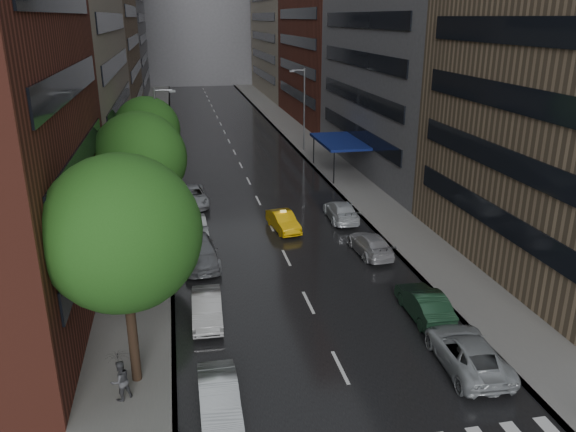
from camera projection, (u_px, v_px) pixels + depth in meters
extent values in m
plane|color=gray|center=(371.00, 430.00, 20.70)|extent=(220.00, 220.00, 0.00)
cube|color=black|center=(231.00, 145.00, 66.87)|extent=(14.00, 140.00, 0.01)
cube|color=gray|center=(153.00, 147.00, 65.17)|extent=(4.00, 140.00, 0.15)
cube|color=gray|center=(304.00, 141.00, 68.53)|extent=(4.00, 140.00, 0.15)
cube|color=#937A5B|center=(102.00, 44.00, 73.32)|extent=(8.00, 28.00, 22.00)
cube|color=slate|center=(401.00, 44.00, 52.73)|extent=(8.00, 28.00, 24.00)
cube|color=gray|center=(283.00, 19.00, 105.62)|extent=(8.00, 32.00, 28.00)
cube|color=slate|center=(196.00, 9.00, 124.31)|extent=(40.00, 14.00, 32.00)
cylinder|color=#382619|center=(132.00, 326.00, 22.55)|extent=(0.40, 0.40, 5.34)
sphere|color=#1E5116|center=(122.00, 233.00, 21.20)|extent=(6.10, 6.10, 6.10)
cylinder|color=#382619|center=(145.00, 216.00, 35.40)|extent=(0.40, 0.40, 5.01)
sphere|color=#1E5116|center=(140.00, 158.00, 34.14)|extent=(5.72, 5.72, 5.72)
cylinder|color=#382619|center=(151.00, 171.00, 46.38)|extent=(0.40, 0.40, 4.65)
sphere|color=#1E5116|center=(147.00, 130.00, 45.21)|extent=(5.32, 5.32, 5.32)
imported|color=yellow|center=(283.00, 221.00, 39.93)|extent=(2.01, 4.22, 1.34)
imported|color=#A8AEB1|center=(219.00, 399.00, 21.30)|extent=(1.50, 4.29, 1.41)
imported|color=#BBBBBB|center=(207.00, 308.00, 27.96)|extent=(1.60, 4.21, 1.37)
imported|color=gray|center=(199.00, 252.00, 34.49)|extent=(2.46, 5.34, 1.51)
imported|color=silver|center=(196.00, 227.00, 38.77)|extent=(1.62, 4.11, 1.33)
imported|color=#AAAEB4|center=(192.00, 196.00, 45.30)|extent=(2.72, 5.33, 1.44)
imported|color=#9DA2A6|center=(467.00, 352.00, 24.24)|extent=(2.74, 5.35, 1.44)
imported|color=#183422|center=(424.00, 303.00, 28.32)|extent=(1.68, 4.53, 1.48)
imported|color=#9D9DA2|center=(370.00, 244.00, 35.89)|extent=(2.11, 4.71, 1.34)
imported|color=silver|center=(341.00, 211.00, 41.90)|extent=(2.25, 5.00, 1.42)
imported|color=#444448|center=(120.00, 381.00, 21.90)|extent=(1.03, 0.98, 1.68)
imported|color=black|center=(118.00, 363.00, 21.62)|extent=(0.96, 0.98, 0.88)
cylinder|color=gray|center=(158.00, 144.00, 45.39)|extent=(0.18, 0.18, 9.00)
cube|color=gray|center=(172.00, 91.00, 44.25)|extent=(0.50, 0.22, 0.16)
cylinder|color=gray|center=(304.00, 110.00, 62.16)|extent=(0.18, 0.18, 9.00)
cube|color=gray|center=(292.00, 71.00, 60.49)|extent=(0.50, 0.22, 0.16)
cube|color=navy|center=(340.00, 141.00, 53.65)|extent=(4.00, 8.00, 0.25)
cylinder|color=black|center=(334.00, 167.00, 50.34)|extent=(0.12, 0.12, 3.00)
cylinder|color=black|center=(314.00, 149.00, 57.36)|extent=(0.12, 0.12, 3.00)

